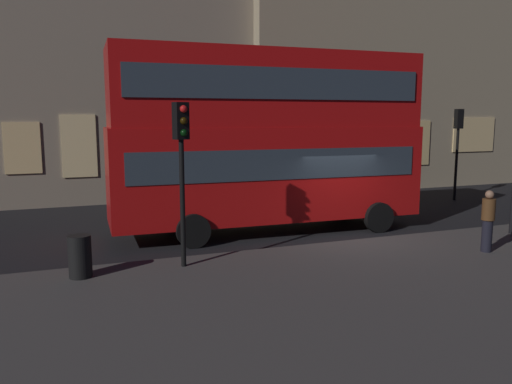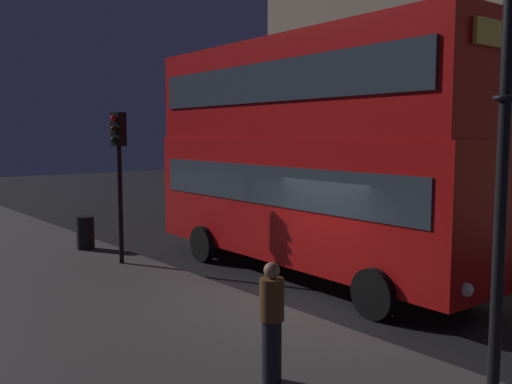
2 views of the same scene
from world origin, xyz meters
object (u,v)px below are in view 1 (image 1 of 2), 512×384
litter_bin (80,256)px  traffic_light_near_kerb (182,150)px  double_decker_bus (267,134)px  traffic_light_far_side (458,135)px  pedestrian (488,220)px

litter_bin → traffic_light_near_kerb: bearing=-0.3°
double_decker_bus → traffic_light_far_side: size_ratio=2.49×
double_decker_bus → traffic_light_near_kerb: 4.78m
traffic_light_near_kerb → pedestrian: traffic_light_near_kerb is taller
double_decker_bus → pedestrian: 6.83m
traffic_light_near_kerb → pedestrian: (7.80, -1.56, -1.94)m
double_decker_bus → litter_bin: bearing=-148.9°
pedestrian → traffic_light_near_kerb: bearing=108.4°
traffic_light_far_side → pedestrian: (-5.89, -7.65, -1.93)m
double_decker_bus → litter_bin: double_decker_bus is taller
traffic_light_near_kerb → pedestrian: 8.19m
traffic_light_near_kerb → litter_bin: 3.29m
double_decker_bus → litter_bin: (-5.82, -3.26, -2.54)m
traffic_light_near_kerb → traffic_light_far_side: traffic_light_far_side is taller
double_decker_bus → traffic_light_far_side: (10.21, 2.83, -0.24)m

